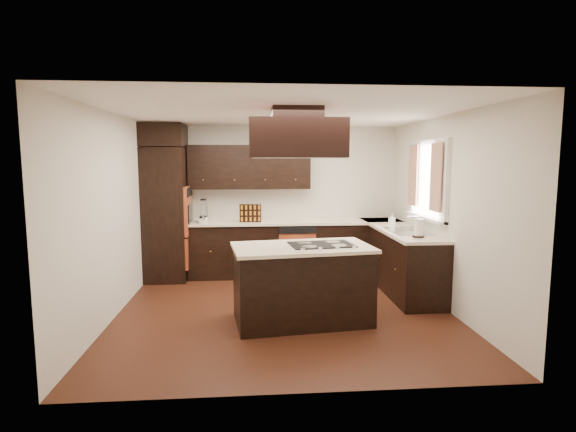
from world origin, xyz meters
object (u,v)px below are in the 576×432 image
object	(u,v)px
island	(302,285)
range_hood	(296,139)
spice_rack	(250,213)
oven_column	(166,214)

from	to	relation	value
island	range_hood	distance (m)	1.73
range_hood	spice_rack	world-z (taller)	range_hood
range_hood	spice_rack	bearing A→B (deg)	103.07
range_hood	oven_column	bearing A→B (deg)	129.74
oven_column	island	bearing A→B (deg)	-47.25
spice_rack	range_hood	bearing A→B (deg)	-70.31
island	range_hood	bearing A→B (deg)	-128.91
range_hood	spice_rack	size ratio (longest dim) A/B	3.01
island	spice_rack	xyz separation A→B (m)	(-0.61, 2.12, 0.63)
range_hood	spice_rack	distance (m)	2.57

